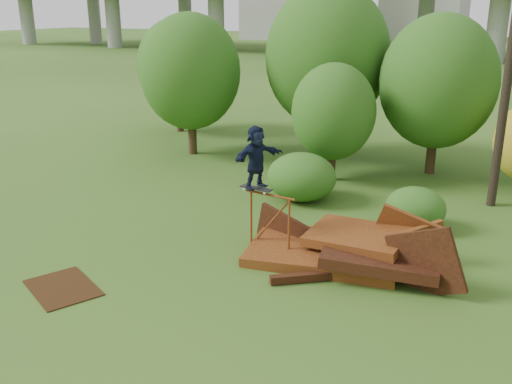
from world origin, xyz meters
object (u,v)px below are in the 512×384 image
at_px(flat_plate, 63,288).
at_px(utility_pole, 511,56).
at_px(skater, 256,157).
at_px(scrap_pile, 345,251).

height_order(flat_plate, utility_pole, utility_pole).
bearing_deg(skater, flat_plate, 164.93).
height_order(skater, flat_plate, skater).
distance_m(skater, utility_pole, 8.77).
relative_size(flat_plate, utility_pole, 0.19).
height_order(scrap_pile, skater, skater).
xyz_separation_m(skater, flat_plate, (-3.07, -3.84, -2.57)).
xyz_separation_m(scrap_pile, flat_plate, (-5.40, -4.19, -0.33)).
relative_size(skater, utility_pole, 0.17).
bearing_deg(flat_plate, scrap_pile, 37.84).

